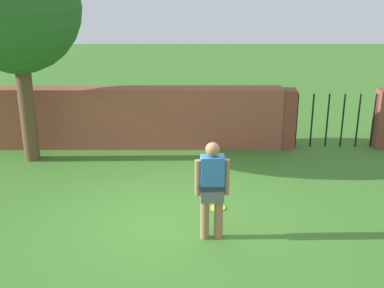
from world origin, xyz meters
TOP-DOWN VIEW (x-y plane):
  - ground_plane at (0.00, 0.00)m, footprint 40.00×40.00m
  - brick_wall at (-1.50, 3.73)m, footprint 7.94×0.50m
  - tree at (-3.21, 2.90)m, footprint 2.66×2.66m
  - person at (0.68, -0.56)m, footprint 0.54×0.24m
  - fence_gate at (3.75, 3.73)m, footprint 2.79×0.44m
  - frisbee_yellow at (0.84, 0.48)m, footprint 0.27×0.27m

SIDE VIEW (x-z plane):
  - ground_plane at x=0.00m, z-range 0.00..0.00m
  - frisbee_yellow at x=0.84m, z-range 0.00..0.02m
  - fence_gate at x=3.75m, z-range 0.00..1.40m
  - brick_wall at x=-1.50m, z-range 0.00..1.44m
  - person at x=0.68m, z-range 0.09..1.71m
  - tree at x=-3.21m, z-range 0.95..5.58m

